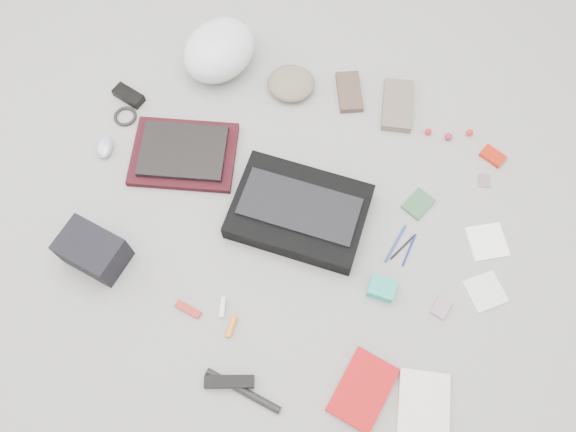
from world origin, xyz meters
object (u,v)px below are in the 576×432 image
(bike_helmet, at_px, (219,50))
(accordion_wallet, at_px, (382,288))
(laptop, at_px, (183,151))
(book_red, at_px, (363,390))
(camera_bag, at_px, (93,251))
(messenger_bag, at_px, (299,212))

(bike_helmet, xyz_separation_m, accordion_wallet, (0.88, -0.67, -0.07))
(laptop, height_order, bike_helmet, bike_helmet)
(laptop, distance_m, book_red, 1.06)
(camera_bag, relative_size, book_red, 0.91)
(book_red, bearing_deg, accordion_wallet, 106.22)
(bike_helmet, relative_size, camera_bag, 1.53)
(messenger_bag, distance_m, book_red, 0.64)
(messenger_bag, xyz_separation_m, bike_helmet, (-0.53, 0.51, 0.06))
(laptop, xyz_separation_m, bike_helmet, (-0.04, 0.44, 0.06))
(messenger_bag, relative_size, camera_bag, 2.25)
(book_red, bearing_deg, bike_helmet, 141.63)
(camera_bag, xyz_separation_m, accordion_wallet, (0.95, 0.24, -0.05))
(book_red, distance_m, accordion_wallet, 0.34)
(laptop, xyz_separation_m, accordion_wallet, (0.85, -0.24, -0.02))
(laptop, relative_size, book_red, 1.39)
(camera_bag, height_order, book_red, camera_bag)
(laptop, relative_size, camera_bag, 1.52)
(bike_helmet, relative_size, accordion_wallet, 3.61)
(laptop, distance_m, accordion_wallet, 0.88)
(accordion_wallet, bearing_deg, bike_helmet, 140.82)
(camera_bag, relative_size, accordion_wallet, 2.36)
(laptop, height_order, accordion_wallet, laptop)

